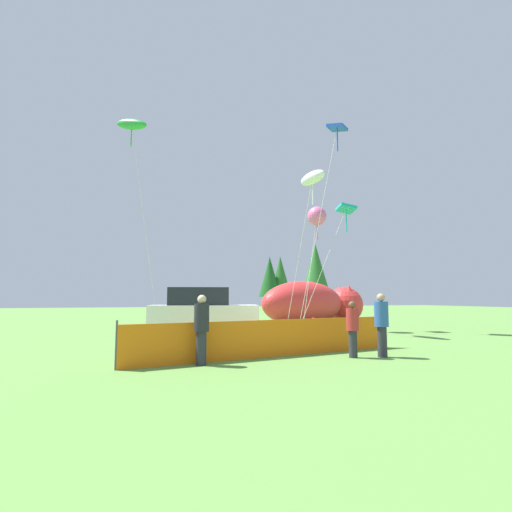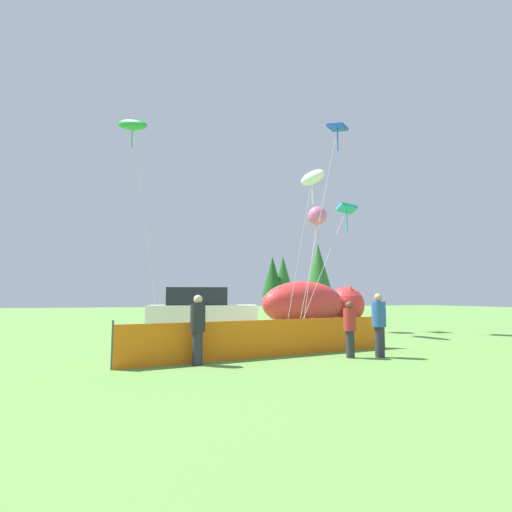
{
  "view_description": "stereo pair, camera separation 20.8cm",
  "coord_description": "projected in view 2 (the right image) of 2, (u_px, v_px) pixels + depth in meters",
  "views": [
    {
      "loc": [
        -5.64,
        -14.25,
        1.7
      ],
      "look_at": [
        0.74,
        4.43,
        3.76
      ],
      "focal_mm": 28.0,
      "sensor_mm": 36.0,
      "label": 1
    },
    {
      "loc": [
        -5.45,
        -14.31,
        1.7
      ],
      "look_at": [
        0.74,
        4.43,
        3.76
      ],
      "focal_mm": 28.0,
      "sensor_mm": 36.0,
      "label": 2
    }
  ],
  "objects": [
    {
      "name": "spectator_in_yellow_shirt",
      "position": [
        198.0,
        327.0,
        10.18
      ],
      "size": [
        0.39,
        0.39,
        1.77
      ],
      "color": "#2D2D38",
      "rests_on": "ground"
    },
    {
      "name": "parked_car",
      "position": [
        202.0,
        315.0,
        15.46
      ],
      "size": [
        4.37,
        2.51,
        2.09
      ],
      "rotation": [
        0.0,
        0.0,
        -0.21
      ],
      "color": "white",
      "rests_on": "ground"
    },
    {
      "name": "spectator_in_red_shirt",
      "position": [
        379.0,
        322.0,
        11.49
      ],
      "size": [
        0.4,
        0.4,
        1.82
      ],
      "color": "#2D2D38",
      "rests_on": "ground"
    },
    {
      "name": "spectator_in_blue_shirt",
      "position": [
        350.0,
        327.0,
        11.39
      ],
      "size": [
        0.35,
        0.35,
        1.6
      ],
      "color": "#2D2D38",
      "rests_on": "ground"
    },
    {
      "name": "horizon_tree_mid",
      "position": [
        318.0,
        270.0,
        49.93
      ],
      "size": [
        3.55,
        3.55,
        8.47
      ],
      "color": "brown",
      "rests_on": "ground"
    },
    {
      "name": "horizon_tree_east",
      "position": [
        283.0,
        277.0,
        57.53
      ],
      "size": [
        3.22,
        3.22,
        7.68
      ],
      "color": "brown",
      "rests_on": "ground"
    },
    {
      "name": "kite_teal_diamond",
      "position": [
        346.0,
        211.0,
        21.47
      ],
      "size": [
        3.48,
        1.05,
        6.73
      ],
      "color": "silver",
      "rests_on": "ground"
    },
    {
      "name": "kite_white_ghost",
      "position": [
        312.0,
        178.0,
        19.08
      ],
      "size": [
        1.32,
        2.32,
        7.77
      ],
      "color": "silver",
      "rests_on": "ground"
    },
    {
      "name": "kite_pink_octopus",
      "position": [
        317.0,
        216.0,
        21.06
      ],
      "size": [
        1.58,
        1.0,
        6.5
      ],
      "color": "silver",
      "rests_on": "ground"
    },
    {
      "name": "horizon_tree_west",
      "position": [
        272.0,
        277.0,
        56.7
      ],
      "size": [
        3.16,
        3.16,
        7.55
      ],
      "color": "brown",
      "rests_on": "ground"
    },
    {
      "name": "kite_blue_box",
      "position": [
        337.0,
        132.0,
        21.19
      ],
      "size": [
        3.28,
        1.28,
        10.91
      ],
      "color": "silver",
      "rests_on": "ground"
    },
    {
      "name": "kite_green_fish",
      "position": [
        133.0,
        126.0,
        22.44
      ],
      "size": [
        2.65,
        2.47,
        11.93
      ],
      "color": "silver",
      "rests_on": "ground"
    },
    {
      "name": "folding_chair",
      "position": [
        316.0,
        326.0,
        16.77
      ],
      "size": [
        0.64,
        0.64,
        0.86
      ],
      "rotation": [
        0.0,
        0.0,
        -0.32
      ],
      "color": "maroon",
      "rests_on": "ground"
    },
    {
      "name": "ground_plane",
      "position": [
        274.0,
        343.0,
        15.04
      ],
      "size": [
        120.0,
        120.0,
        0.0
      ],
      "primitive_type": "plane",
      "color": "#609342"
    },
    {
      "name": "inflatable_cat",
      "position": [
        314.0,
        305.0,
        24.47
      ],
      "size": [
        8.4,
        5.16,
        2.69
      ],
      "rotation": [
        0.0,
        0.0,
        0.38
      ],
      "color": "red",
      "rests_on": "ground"
    },
    {
      "name": "safety_fence",
      "position": [
        273.0,
        338.0,
        11.58
      ],
      "size": [
        8.81,
        1.65,
        1.16
      ],
      "rotation": [
        0.0,
        0.0,
        0.18
      ],
      "color": "orange",
      "rests_on": "ground"
    }
  ]
}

